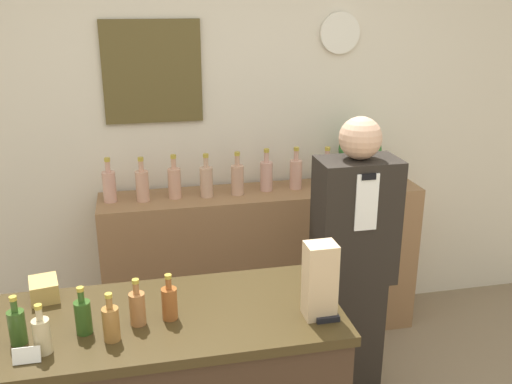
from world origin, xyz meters
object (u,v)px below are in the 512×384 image
at_px(shopkeeper, 352,269).
at_px(paper_bag, 320,281).
at_px(tape_dispenser, 327,314).
at_px(potted_plant, 360,153).

height_order(shopkeeper, paper_bag, shopkeeper).
bearing_deg(paper_bag, tape_dispenser, -53.08).
height_order(paper_bag, tape_dispenser, paper_bag).
distance_m(shopkeeper, paper_bag, 0.83).
distance_m(shopkeeper, potted_plant, 0.91).
bearing_deg(potted_plant, shopkeeper, -112.93).
relative_size(paper_bag, tape_dispenser, 3.33).
bearing_deg(potted_plant, paper_bag, -117.16).
height_order(shopkeeper, potted_plant, shopkeeper).
height_order(potted_plant, tape_dispenser, potted_plant).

